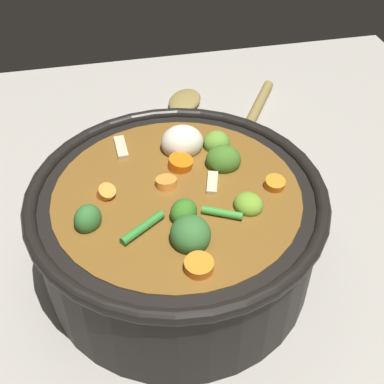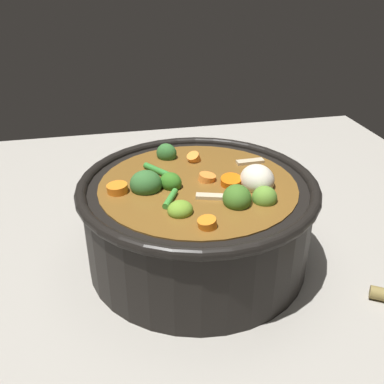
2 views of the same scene
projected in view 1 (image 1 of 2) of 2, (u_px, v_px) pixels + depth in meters
name	position (u px, v px, depth m)	size (l,w,h in m)	color
ground_plane	(179.00, 266.00, 0.63)	(1.10, 1.10, 0.00)	#9E998E
cooking_pot	(178.00, 228.00, 0.58)	(0.33, 0.33, 0.15)	black
wooden_spoon	(215.00, 107.00, 0.88)	(0.21, 0.21, 0.02)	olive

